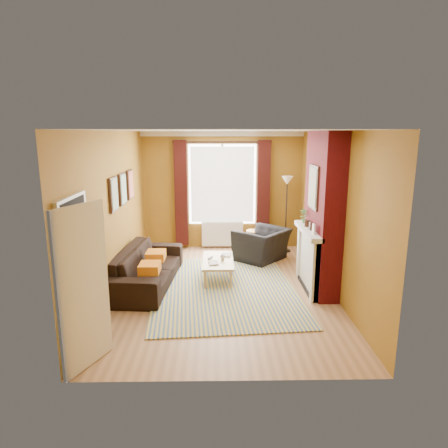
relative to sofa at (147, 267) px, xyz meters
The scene contains 12 objects.
ground 1.48m from the sofa, ahead, with size 5.50×5.50×0.00m, color olive.
room_walls 2.31m from the sofa, ahead, with size 3.82×5.54×2.83m.
striped_rug 1.47m from the sofa, ahead, with size 2.79×3.68×0.02m.
sofa is the anchor object (origin of this frame).
armchair 2.69m from the sofa, 32.11° to the left, with size 1.07×0.94×0.70m, color black.
coffee_table 1.34m from the sofa, 11.86° to the left, with size 0.58×1.16×0.39m.
wicker_stool 3.06m from the sofa, 44.65° to the left, with size 0.46×0.46×0.49m.
floor_lamp 3.74m from the sofa, 35.63° to the left, with size 0.33×0.33×1.79m.
book_a 1.14m from the sofa, ahead, with size 0.18×0.24×0.02m, color #999999.
book_b 1.48m from the sofa, 22.24° to the left, with size 0.19×0.26×0.02m, color #999999.
mug 1.43m from the sofa, 10.75° to the left, with size 0.10×0.10×0.09m, color #999999.
tv_remote 1.21m from the sofa, 16.81° to the left, with size 0.10×0.17×0.02m.
Camera 1 is at (-0.12, -6.79, 2.77)m, focal length 32.00 mm.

